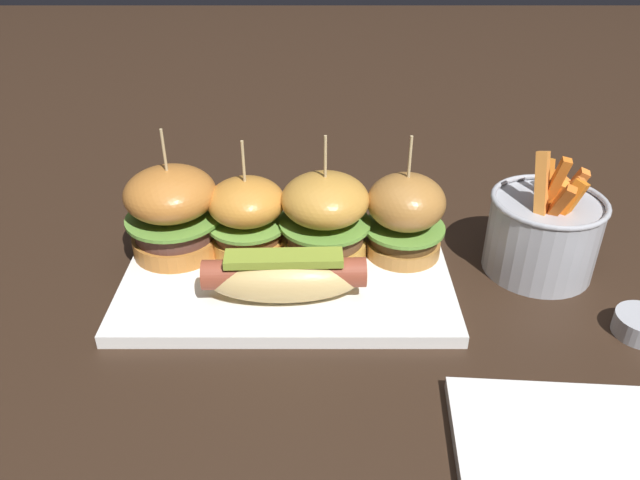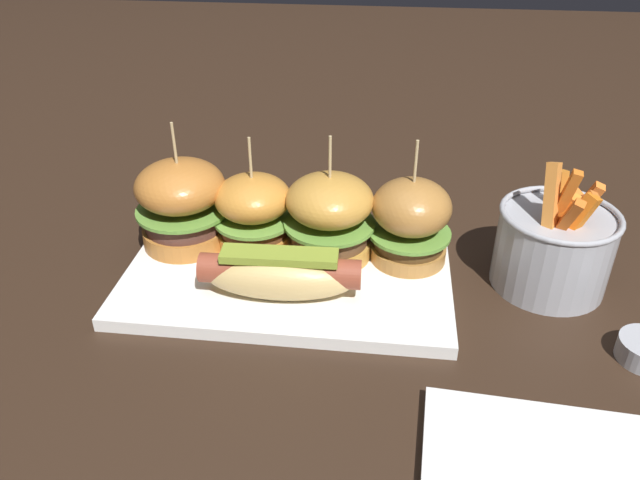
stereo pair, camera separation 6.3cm
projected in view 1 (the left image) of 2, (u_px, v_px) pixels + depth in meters
The scene contains 9 objects.
ground_plane at pixel (288, 283), 0.65m from camera, with size 3.00×3.00×0.00m, color black.
platter_main at pixel (288, 278), 0.65m from camera, with size 0.34×0.21×0.01m, color white.
hot_dog at pixel (284, 276), 0.60m from camera, with size 0.16×0.06×0.05m.
slider_far_left at pixel (173, 211), 0.66m from camera, with size 0.10×0.10×0.14m.
slider_center_left at pixel (248, 216), 0.66m from camera, with size 0.09×0.09×0.13m.
slider_center_right at pixel (326, 216), 0.65m from camera, with size 0.10×0.10×0.14m.
slider_far_right at pixel (406, 215), 0.66m from camera, with size 0.09×0.09×0.14m.
fries_bucket at pixel (543, 232), 0.65m from camera, with size 0.12×0.12×0.14m.
side_plate at pixel (576, 472), 0.44m from camera, with size 0.17×0.17×0.01m, color white.
Camera 1 is at (0.03, -0.53, 0.38)m, focal length 34.44 mm.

